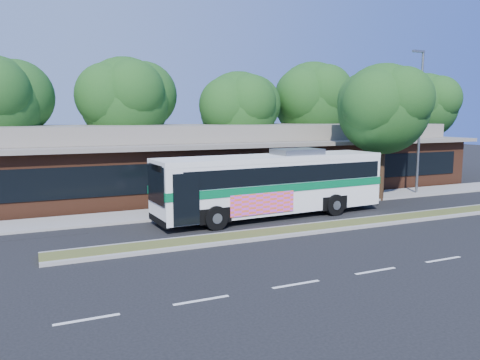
{
  "coord_description": "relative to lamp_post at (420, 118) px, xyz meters",
  "views": [
    {
      "loc": [
        -13.04,
        -16.59,
        4.99
      ],
      "look_at": [
        -4.03,
        3.49,
        2.0
      ],
      "focal_mm": 35.0,
      "sensor_mm": 36.0,
      "label": 1
    }
  ],
  "objects": [
    {
      "name": "lamp_post",
      "position": [
        0.0,
        0.0,
        0.0
      ],
      "size": [
        0.93,
        0.18,
        9.07
      ],
      "color": "slate",
      "rests_on": "ground"
    },
    {
      "name": "tree_bg_d",
      "position": [
        -1.12,
        10.15,
        1.52
      ],
      "size": [
        6.91,
        6.2,
        9.37
      ],
      "color": "black",
      "rests_on": "ground"
    },
    {
      "name": "tree_bg_e",
      "position": [
        4.85,
        9.14,
        0.84
      ],
      "size": [
        6.47,
        5.8,
        8.5
      ],
      "color": "black",
      "rests_on": "ground"
    },
    {
      "name": "transit_bus",
      "position": [
        -11.66,
        -2.2,
        -3.03
      ],
      "size": [
        12.12,
        3.35,
        3.36
      ],
      "rotation": [
        0.0,
        0.0,
        0.06
      ],
      "color": "white",
      "rests_on": "ground"
    },
    {
      "name": "median_strip",
      "position": [
        -9.56,
        -5.4,
        -4.83
      ],
      "size": [
        26.0,
        1.1,
        0.15
      ],
      "primitive_type": "cube",
      "color": "#465022",
      "rests_on": "ground"
    },
    {
      "name": "tree_bg_f",
      "position": [
        10.87,
        10.14,
        1.16
      ],
      "size": [
        6.69,
        6.0,
        8.92
      ],
      "color": "black",
      "rests_on": "ground"
    },
    {
      "name": "tree_bg_b",
      "position": [
        -16.13,
        10.14,
        1.24
      ],
      "size": [
        6.69,
        6.0,
        9.0
      ],
      "color": "black",
      "rests_on": "ground"
    },
    {
      "name": "tree_bg_a",
      "position": [
        -24.15,
        9.14,
        0.97
      ],
      "size": [
        6.47,
        5.8,
        8.63
      ],
      "color": "black",
      "rests_on": "ground"
    },
    {
      "name": "ground",
      "position": [
        -9.56,
        -6.0,
        -4.9
      ],
      "size": [
        120.0,
        120.0,
        0.0
      ],
      "primitive_type": "plane",
      "color": "black",
      "rests_on": "ground"
    },
    {
      "name": "tree_bg_c",
      "position": [
        -8.16,
        9.13,
        0.69
      ],
      "size": [
        6.24,
        5.6,
        8.26
      ],
      "color": "black",
      "rests_on": "ground"
    },
    {
      "name": "sidewalk_tree",
      "position": [
        -3.18,
        -0.57,
        0.65
      ],
      "size": [
        5.91,
        5.3,
        8.08
      ],
      "color": "black",
      "rests_on": "ground"
    },
    {
      "name": "sidewalk",
      "position": [
        -9.56,
        0.4,
        -4.84
      ],
      "size": [
        44.0,
        2.6,
        0.12
      ],
      "primitive_type": "cube",
      "color": "gray",
      "rests_on": "ground"
    },
    {
      "name": "plaza_building",
      "position": [
        -9.56,
        6.99,
        -2.77
      ],
      "size": [
        33.2,
        11.2,
        4.45
      ],
      "color": "#512919",
      "rests_on": "ground"
    }
  ]
}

